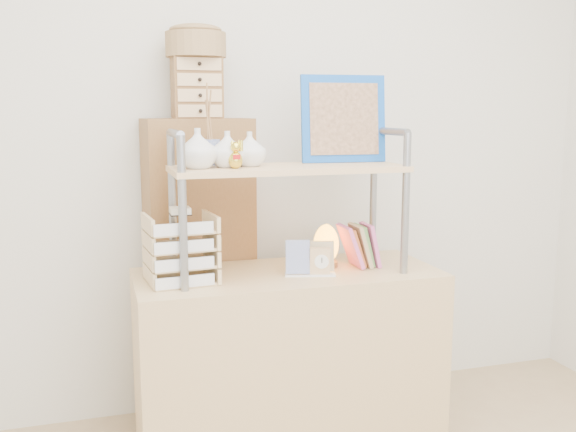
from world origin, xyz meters
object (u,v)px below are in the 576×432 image
Objects in this scene: letter_tray at (181,253)px; salt_lamp at (326,245)px; desk at (288,362)px; cabinet at (200,273)px.

letter_tray is 1.61× the size of salt_lamp.
desk is 0.56m from cabinet.
cabinet is 4.75× the size of letter_tray.
cabinet is at bearing 71.96° from letter_tray.
cabinet is at bearing 144.91° from salt_lamp.
cabinet is 7.66× the size of salt_lamp.
cabinet reaches higher than desk.
cabinet is 0.59m from salt_lamp.
letter_tray is 0.60m from salt_lamp.
cabinet reaches higher than salt_lamp.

